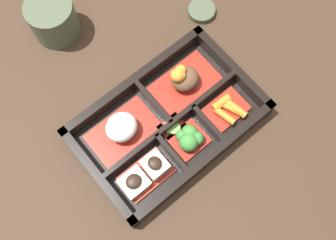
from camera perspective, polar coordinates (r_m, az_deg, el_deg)
ground_plane at (r=0.68m, az=0.00°, el=-0.67°), size 3.00×3.00×0.00m
bento_base at (r=0.67m, az=0.00°, el=-0.54°), size 0.31×0.20×0.01m
bento_rim at (r=0.66m, az=0.18°, el=-0.31°), size 0.31×0.20×0.04m
bowl_rice at (r=0.65m, az=-6.71°, el=-1.22°), size 0.12×0.07×0.05m
bowl_stew at (r=0.68m, az=2.32°, el=5.92°), size 0.12×0.07×0.06m
bowl_tofu at (r=0.63m, az=-3.30°, el=-7.77°), size 0.09×0.05×0.04m
bowl_greens at (r=0.64m, az=3.16°, el=-2.75°), size 0.06×0.05×0.04m
bowl_carrots at (r=0.68m, az=8.59°, el=1.62°), size 0.07×0.06×0.02m
bowl_pickles at (r=0.66m, az=0.46°, el=-1.07°), size 0.04×0.03×0.01m
tea_cup at (r=0.75m, az=-16.38°, el=13.95°), size 0.09×0.09×0.07m
sauce_dish at (r=0.77m, az=4.89°, el=15.54°), size 0.05×0.05×0.01m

